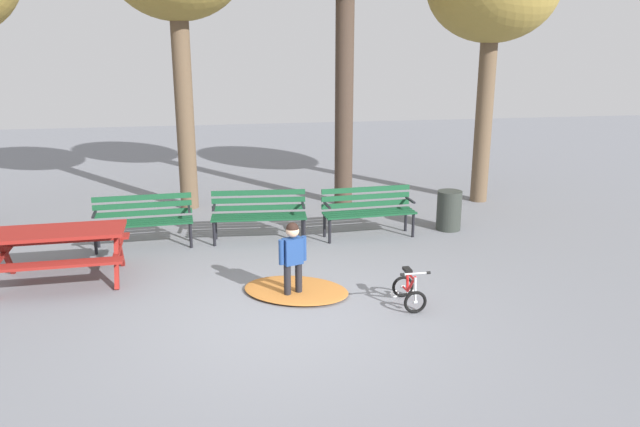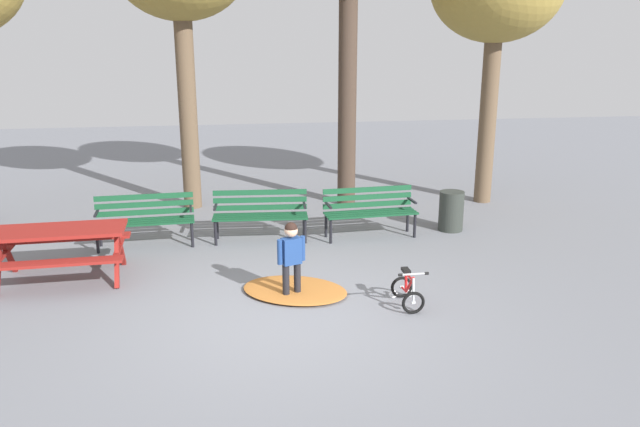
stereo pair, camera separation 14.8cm
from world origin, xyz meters
name	(u,v)px [view 2 (the right image)]	position (x,y,z in m)	size (l,w,h in m)	color
ground	(283,316)	(0.00, 0.00, 0.00)	(36.00, 36.00, 0.00)	slate
picnic_table	(60,241)	(-3.00, 1.72, 0.59)	(1.85, 1.41, 0.79)	maroon
park_bench_far_left	(145,216)	(-1.99, 3.13, 0.51)	(1.62, 0.54, 0.85)	#144728
park_bench_left	(260,211)	(-0.08, 3.14, 0.51)	(1.63, 0.57, 0.85)	#144728
park_bench_right	(369,208)	(1.81, 3.06, 0.51)	(1.63, 0.56, 0.85)	#144728
child_standing	(291,254)	(0.17, 0.58, 0.62)	(0.38, 0.24, 1.05)	black
kids_bicycle	(407,291)	(1.63, 0.10, 0.20)	(0.39, 0.56, 0.54)	black
leaf_pile	(295,290)	(0.23, 0.75, 0.04)	(1.46, 1.02, 0.07)	#B26B2D
trash_bin	(451,211)	(3.34, 3.18, 0.36)	(0.44, 0.44, 0.71)	#2D332D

